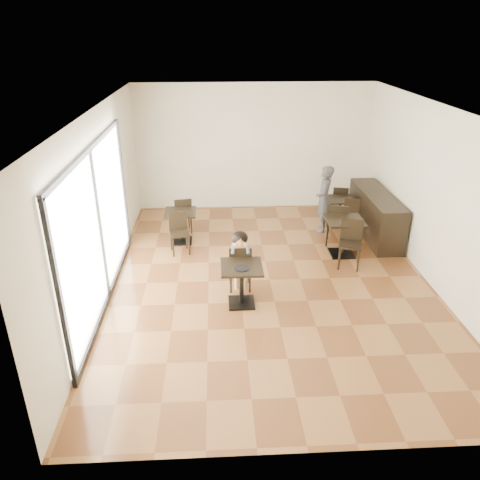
{
  "coord_description": "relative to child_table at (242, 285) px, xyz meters",
  "views": [
    {
      "loc": [
        -0.99,
        -7.78,
        4.44
      ],
      "look_at": [
        -0.59,
        -0.32,
        1.0
      ],
      "focal_mm": 35.0,
      "sensor_mm": 36.0,
      "label": 1
    }
  ],
  "objects": [
    {
      "name": "chair_left_b",
      "position": [
        -1.19,
        2.11,
        0.06
      ],
      "size": [
        0.47,
        0.47,
        0.87
      ],
      "primitive_type": null,
      "rotation": [
        0.0,
        0.0,
        0.21
      ],
      "color": "black",
      "rests_on": "floor"
    },
    {
      "name": "child_table",
      "position": [
        0.0,
        0.0,
        0.0
      ],
      "size": [
        0.71,
        0.71,
        0.75
      ],
      "primitive_type": null,
      "color": "black",
      "rests_on": "floor"
    },
    {
      "name": "service_counter",
      "position": [
        3.24,
        2.82,
        0.13
      ],
      "size": [
        0.6,
        2.4,
        1.0
      ],
      "primitive_type": "cube",
      "color": "black",
      "rests_on": "floor"
    },
    {
      "name": "chair_left_a",
      "position": [
        -1.19,
        3.21,
        0.06
      ],
      "size": [
        0.47,
        0.47,
        0.87
      ],
      "primitive_type": null,
      "rotation": [
        0.0,
        0.0,
        3.35
      ],
      "color": "black",
      "rests_on": "floor"
    },
    {
      "name": "cafe_table_left",
      "position": [
        -1.19,
        2.66,
        -0.01
      ],
      "size": [
        0.81,
        0.81,
        0.72
      ],
      "primitive_type": null,
      "rotation": [
        0.0,
        0.0,
        0.21
      ],
      "color": "black",
      "rests_on": "floor"
    },
    {
      "name": "chair_mid_a",
      "position": [
        2.23,
        2.38,
        0.11
      ],
      "size": [
        0.54,
        0.54,
        0.96
      ],
      "primitive_type": null,
      "rotation": [
        0.0,
        0.0,
        2.84
      ],
      "color": "black",
      "rests_on": "floor"
    },
    {
      "name": "child",
      "position": [
        0.0,
        0.55,
        0.19
      ],
      "size": [
        0.4,
        0.56,
        1.13
      ],
      "primitive_type": null,
      "color": "slate",
      "rests_on": "child_chair"
    },
    {
      "name": "wall_right",
      "position": [
        3.59,
        0.82,
        1.23
      ],
      "size": [
        0.01,
        8.0,
        3.2
      ],
      "primitive_type": "cube",
      "color": "white",
      "rests_on": "floor"
    },
    {
      "name": "chair_mid_b",
      "position": [
        2.23,
        1.28,
        0.11
      ],
      "size": [
        0.54,
        0.54,
        0.96
      ],
      "primitive_type": null,
      "rotation": [
        0.0,
        0.0,
        -0.3
      ],
      "color": "black",
      "rests_on": "floor"
    },
    {
      "name": "wall_left",
      "position": [
        -2.41,
        0.82,
        1.23
      ],
      "size": [
        0.01,
        8.0,
        3.2
      ],
      "primitive_type": "cube",
      "color": "white",
      "rests_on": "floor"
    },
    {
      "name": "cafe_table_mid",
      "position": [
        2.23,
        1.83,
        0.03
      ],
      "size": [
        0.95,
        0.95,
        0.8
      ],
      "primitive_type": null,
      "rotation": [
        0.0,
        0.0,
        -0.3
      ],
      "color": "black",
      "rests_on": "floor"
    },
    {
      "name": "pizza_slice",
      "position": [
        0.0,
        0.36,
        0.61
      ],
      "size": [
        0.26,
        0.2,
        0.06
      ],
      "primitive_type": null,
      "color": "#E0CB7C",
      "rests_on": "child"
    },
    {
      "name": "storefront_window",
      "position": [
        -2.38,
        0.32,
        1.03
      ],
      "size": [
        0.04,
        4.5,
        2.6
      ],
      "primitive_type": "cube",
      "color": "white",
      "rests_on": "floor"
    },
    {
      "name": "floor",
      "position": [
        0.59,
        0.82,
        -0.37
      ],
      "size": [
        6.0,
        8.0,
        0.01
      ],
      "primitive_type": "cube",
      "color": "brown",
      "rests_on": "ground"
    },
    {
      "name": "ceiling",
      "position": [
        0.59,
        0.82,
        2.83
      ],
      "size": [
        6.0,
        8.0,
        0.01
      ],
      "primitive_type": "cube",
      "color": "white",
      "rests_on": "floor"
    },
    {
      "name": "chair_back_b",
      "position": [
        2.7,
        2.87,
        0.04
      ],
      "size": [
        0.45,
        0.45,
        0.82
      ],
      "primitive_type": null,
      "rotation": [
        0.0,
        0.0,
        -0.24
      ],
      "color": "black",
      "rests_on": "floor"
    },
    {
      "name": "adult_patron",
      "position": [
        2.09,
        3.12,
        0.41
      ],
      "size": [
        0.5,
        0.64,
        1.57
      ],
      "primitive_type": "imported",
      "rotation": [
        0.0,
        0.0,
        -1.81
      ],
      "color": "#3D3C41",
      "rests_on": "floor"
    },
    {
      "name": "wall_front",
      "position": [
        0.59,
        -3.18,
        1.23
      ],
      "size": [
        6.0,
        0.01,
        3.2
      ],
      "primitive_type": "cube",
      "color": "white",
      "rests_on": "floor"
    },
    {
      "name": "child_chair",
      "position": [
        0.0,
        0.55,
        0.08
      ],
      "size": [
        0.4,
        0.4,
        0.9
      ],
      "primitive_type": null,
      "rotation": [
        0.0,
        0.0,
        3.14
      ],
      "color": "black",
      "rests_on": "floor"
    },
    {
      "name": "chair_back_a",
      "position": [
        2.7,
        3.97,
        0.04
      ],
      "size": [
        0.45,
        0.45,
        0.82
      ],
      "primitive_type": null,
      "rotation": [
        0.0,
        0.0,
        2.9
      ],
      "color": "black",
      "rests_on": "floor"
    },
    {
      "name": "cafe_table_back",
      "position": [
        2.56,
        3.42,
        -0.03
      ],
      "size": [
        0.78,
        0.78,
        0.68
      ],
      "primitive_type": null,
      "rotation": [
        0.0,
        0.0,
        -0.24
      ],
      "color": "black",
      "rests_on": "floor"
    },
    {
      "name": "wall_back",
      "position": [
        0.59,
        4.82,
        1.23
      ],
      "size": [
        6.0,
        0.01,
        3.2
      ],
      "primitive_type": "cube",
      "color": "white",
      "rests_on": "floor"
    },
    {
      "name": "plate",
      "position": [
        0.0,
        -0.1,
        0.38
      ],
      "size": [
        0.25,
        0.25,
        0.02
      ],
      "primitive_type": "cylinder",
      "color": "black",
      "rests_on": "child_table"
    }
  ]
}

